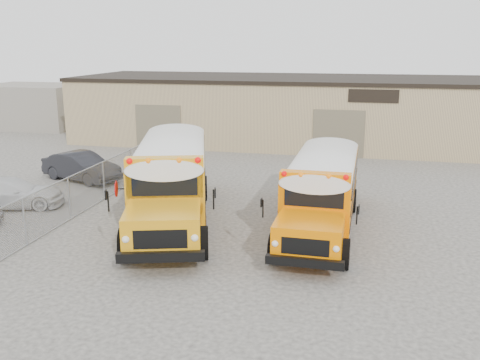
% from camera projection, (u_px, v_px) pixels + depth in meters
% --- Properties ---
extents(ground, '(120.00, 120.00, 0.00)m').
position_uv_depth(ground, '(212.00, 231.00, 20.60)').
color(ground, '#423F3D').
rests_on(ground, ground).
extents(warehouse, '(30.20, 10.20, 4.67)m').
position_uv_depth(warehouse, '(287.00, 109.00, 38.87)').
color(warehouse, tan).
rests_on(warehouse, ground).
extents(chainlink_fence, '(0.07, 18.07, 1.81)m').
position_uv_depth(chainlink_fence, '(104.00, 181.00, 24.51)').
color(chainlink_fence, '#92959A').
rests_on(chainlink_fence, ground).
extents(distant_building_left, '(8.00, 6.00, 3.60)m').
position_uv_depth(distant_building_left, '(35.00, 106.00, 45.70)').
color(distant_building_left, gray).
rests_on(distant_building_left, ground).
extents(school_bus_left, '(5.80, 11.47, 3.27)m').
position_uv_depth(school_bus_left, '(179.00, 143.00, 28.39)').
color(school_bus_left, orange).
rests_on(school_bus_left, ground).
extents(school_bus_right, '(2.68, 9.88, 2.88)m').
position_uv_depth(school_bus_right, '(333.00, 155.00, 26.46)').
color(school_bus_right, orange).
rests_on(school_bus_right, ground).
extents(tarp_bundle, '(1.10, 1.06, 1.28)m').
position_uv_depth(tarp_bundle, '(194.00, 218.00, 20.02)').
color(tarp_bundle, black).
rests_on(tarp_bundle, ground).
extents(car_white, '(4.85, 3.19, 1.31)m').
position_uv_depth(car_white, '(11.00, 193.00, 23.44)').
color(car_white, silver).
rests_on(car_white, ground).
extents(car_dark, '(4.79, 3.01, 1.49)m').
position_uv_depth(car_dark, '(81.00, 167.00, 27.99)').
color(car_dark, black).
rests_on(car_dark, ground).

